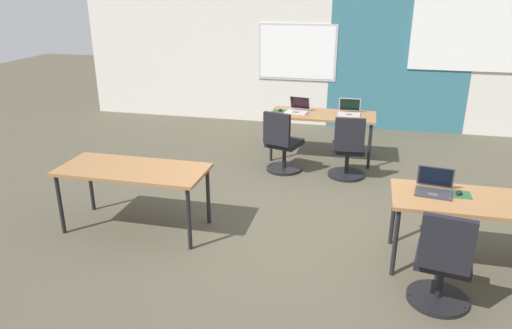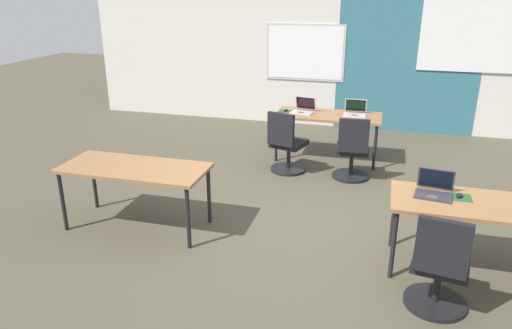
{
  "view_description": "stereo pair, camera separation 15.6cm",
  "coord_description": "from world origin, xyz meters",
  "px_view_note": "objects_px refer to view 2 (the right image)",
  "views": [
    {
      "loc": [
        0.65,
        -4.94,
        2.56
      ],
      "look_at": [
        -0.43,
        -0.38,
        0.8
      ],
      "focal_mm": 33.37,
      "sensor_mm": 36.0,
      "label": 1
    },
    {
      "loc": [
        0.81,
        -4.9,
        2.56
      ],
      "look_at": [
        -0.43,
        -0.38,
        0.8
      ],
      "focal_mm": 33.37,
      "sensor_mm": 36.0,
      "label": 2
    }
  ],
  "objects_px": {
    "laptop_near_right_inner": "(434,190)",
    "laptop_far_right": "(355,112)",
    "mouse_far_left": "(286,110)",
    "chair_far_left": "(286,147)",
    "laptop_far_left": "(303,109)",
    "chair_near_right_inner": "(439,271)",
    "mouse_near_right_inner": "(459,195)",
    "desk_near_left": "(134,172)",
    "desk_near_right": "(481,209)",
    "chair_far_right": "(352,154)",
    "desk_far_center": "(328,118)"
  },
  "relations": [
    {
      "from": "laptop_near_right_inner",
      "to": "laptop_far_right",
      "type": "bearing_deg",
      "value": 116.91
    },
    {
      "from": "mouse_far_left",
      "to": "chair_far_left",
      "type": "xyz_separation_m",
      "value": [
        0.17,
        -0.72,
        -0.36
      ]
    },
    {
      "from": "laptop_far_left",
      "to": "chair_near_right_inner",
      "type": "height_order",
      "value": "laptop_far_left"
    },
    {
      "from": "chair_far_left",
      "to": "mouse_far_left",
      "type": "bearing_deg",
      "value": -59.8
    },
    {
      "from": "laptop_far_left",
      "to": "laptop_far_right",
      "type": "bearing_deg",
      "value": 13.72
    },
    {
      "from": "laptop_far_right",
      "to": "mouse_near_right_inner",
      "type": "bearing_deg",
      "value": -68.53
    },
    {
      "from": "chair_near_right_inner",
      "to": "desk_near_left",
      "type": "bearing_deg",
      "value": -2.71
    },
    {
      "from": "desk_near_right",
      "to": "mouse_near_right_inner",
      "type": "distance_m",
      "value": 0.22
    },
    {
      "from": "desk_near_right",
      "to": "laptop_far_right",
      "type": "bearing_deg",
      "value": 115.18
    },
    {
      "from": "laptop_far_left",
      "to": "mouse_far_left",
      "type": "distance_m",
      "value": 0.28
    },
    {
      "from": "laptop_far_left",
      "to": "laptop_near_right_inner",
      "type": "distance_m",
      "value": 3.24
    },
    {
      "from": "desk_near_right",
      "to": "mouse_near_right_inner",
      "type": "bearing_deg",
      "value": 156.88
    },
    {
      "from": "chair_near_right_inner",
      "to": "chair_far_right",
      "type": "distance_m",
      "value": 2.9
    },
    {
      "from": "mouse_near_right_inner",
      "to": "chair_far_left",
      "type": "bearing_deg",
      "value": 135.68
    },
    {
      "from": "desk_near_right",
      "to": "desk_far_center",
      "type": "xyz_separation_m",
      "value": [
        -1.75,
        2.8,
        0.0
      ]
    },
    {
      "from": "desk_near_left",
      "to": "chair_near_right_inner",
      "type": "height_order",
      "value": "chair_near_right_inner"
    },
    {
      "from": "mouse_near_right_inner",
      "to": "chair_near_right_inner",
      "type": "bearing_deg",
      "value": -103.91
    },
    {
      "from": "chair_near_right_inner",
      "to": "laptop_far_right",
      "type": "xyz_separation_m",
      "value": [
        -0.98,
        3.57,
        0.39
      ]
    },
    {
      "from": "mouse_far_left",
      "to": "chair_far_left",
      "type": "height_order",
      "value": "chair_far_left"
    },
    {
      "from": "laptop_far_right",
      "to": "desk_near_right",
      "type": "bearing_deg",
      "value": -65.96
    },
    {
      "from": "desk_far_center",
      "to": "chair_near_right_inner",
      "type": "height_order",
      "value": "chair_near_right_inner"
    },
    {
      "from": "desk_near_right",
      "to": "chair_far_left",
      "type": "distance_m",
      "value": 3.07
    },
    {
      "from": "laptop_far_left",
      "to": "desk_near_right",
      "type": "bearing_deg",
      "value": -43.21
    },
    {
      "from": "desk_near_left",
      "to": "laptop_near_right_inner",
      "type": "xyz_separation_m",
      "value": [
        3.08,
        0.08,
        0.11
      ]
    },
    {
      "from": "desk_near_left",
      "to": "mouse_near_right_inner",
      "type": "distance_m",
      "value": 3.31
    },
    {
      "from": "chair_far_right",
      "to": "laptop_near_right_inner",
      "type": "bearing_deg",
      "value": 109.95
    },
    {
      "from": "desk_near_right",
      "to": "laptop_far_left",
      "type": "height_order",
      "value": "laptop_far_left"
    },
    {
      "from": "desk_near_right",
      "to": "mouse_far_left",
      "type": "xyz_separation_m",
      "value": [
        -2.41,
        2.8,
        0.08
      ]
    },
    {
      "from": "chair_far_right",
      "to": "laptop_far_left",
      "type": "bearing_deg",
      "value": -47.25
    },
    {
      "from": "laptop_near_right_inner",
      "to": "chair_far_right",
      "type": "height_order",
      "value": "laptop_near_right_inner"
    },
    {
      "from": "desk_near_right",
      "to": "chair_far_left",
      "type": "relative_size",
      "value": 1.74
    },
    {
      "from": "mouse_near_right_inner",
      "to": "chair_far_right",
      "type": "distance_m",
      "value": 2.3
    },
    {
      "from": "laptop_far_left",
      "to": "mouse_near_right_inner",
      "type": "relative_size",
      "value": 3.34
    },
    {
      "from": "desk_far_center",
      "to": "chair_far_left",
      "type": "xyz_separation_m",
      "value": [
        -0.49,
        -0.72,
        -0.28
      ]
    },
    {
      "from": "desk_near_left",
      "to": "laptop_near_right_inner",
      "type": "distance_m",
      "value": 3.09
    },
    {
      "from": "chair_far_right",
      "to": "desk_near_left",
      "type": "bearing_deg",
      "value": 38.74
    },
    {
      "from": "desk_near_left",
      "to": "mouse_far_left",
      "type": "relative_size",
      "value": 14.79
    },
    {
      "from": "desk_near_left",
      "to": "desk_far_center",
      "type": "relative_size",
      "value": 1.0
    },
    {
      "from": "mouse_far_left",
      "to": "laptop_near_right_inner",
      "type": "relative_size",
      "value": 0.29
    },
    {
      "from": "desk_near_left",
      "to": "chair_far_left",
      "type": "relative_size",
      "value": 1.74
    },
    {
      "from": "desk_near_right",
      "to": "laptop_near_right_inner",
      "type": "bearing_deg",
      "value": 168.48
    },
    {
      "from": "laptop_far_left",
      "to": "mouse_far_left",
      "type": "bearing_deg",
      "value": -164.67
    },
    {
      "from": "laptop_far_left",
      "to": "chair_near_right_inner",
      "type": "xyz_separation_m",
      "value": [
        1.76,
        -3.52,
        -0.39
      ]
    },
    {
      "from": "desk_near_right",
      "to": "chair_far_right",
      "type": "xyz_separation_m",
      "value": [
        -1.31,
        2.05,
        -0.28
      ]
    },
    {
      "from": "laptop_near_right_inner",
      "to": "mouse_far_left",
      "type": "bearing_deg",
      "value": 134.67
    },
    {
      "from": "desk_near_right",
      "to": "laptop_far_left",
      "type": "bearing_deg",
      "value": 127.1
    },
    {
      "from": "mouse_far_left",
      "to": "chair_far_left",
      "type": "distance_m",
      "value": 0.82
    },
    {
      "from": "mouse_near_right_inner",
      "to": "laptop_far_right",
      "type": "bearing_deg",
      "value": 112.6
    },
    {
      "from": "chair_far_left",
      "to": "chair_near_right_inner",
      "type": "distance_m",
      "value": 3.34
    },
    {
      "from": "laptop_far_right",
      "to": "chair_far_left",
      "type": "bearing_deg",
      "value": -139.09
    }
  ]
}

